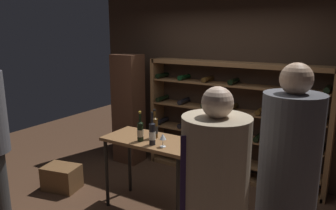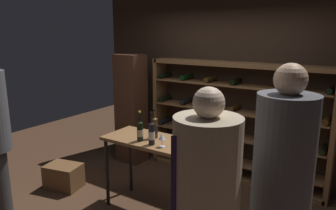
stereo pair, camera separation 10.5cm
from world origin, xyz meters
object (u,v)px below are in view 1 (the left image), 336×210
at_px(tasting_table, 151,148).
at_px(wine_crate, 62,177).
at_px(wine_rack, 231,121).
at_px(wine_bottle_green_slim, 155,127).
at_px(wine_glass_stemmed_center, 163,137).
at_px(wine_bottle_red_label, 140,131).
at_px(wine_bottle_amber_reserve, 152,133).
at_px(person_guest_plum_blouse, 286,187).
at_px(display_cabinet, 128,109).

xyz_separation_m(tasting_table, wine_crate, (-1.37, -0.23, -0.63)).
distance_m(wine_rack, wine_bottle_green_slim, 1.43).
height_order(wine_rack, wine_glass_stemmed_center, wine_rack).
height_order(wine_bottle_red_label, wine_bottle_green_slim, wine_bottle_red_label).
distance_m(wine_bottle_red_label, wine_bottle_amber_reserve, 0.19).
xyz_separation_m(wine_rack, person_guest_plum_blouse, (1.23, -2.18, 0.23)).
bearing_deg(tasting_table, wine_bottle_amber_reserve, -49.11).
relative_size(person_guest_plum_blouse, display_cabinet, 1.09).
height_order(display_cabinet, wine_glass_stemmed_center, display_cabinet).
distance_m(tasting_table, display_cabinet, 1.62).
relative_size(wine_crate, wine_bottle_green_slim, 1.36).
height_order(wine_rack, tasting_table, wine_rack).
distance_m(tasting_table, person_guest_plum_blouse, 1.90).
bearing_deg(wine_bottle_red_label, wine_bottle_green_slim, 67.86).
height_order(wine_rack, wine_bottle_amber_reserve, wine_rack).
bearing_deg(wine_bottle_red_label, wine_bottle_amber_reserve, -9.29).
bearing_deg(wine_bottle_green_slim, wine_bottle_amber_reserve, -62.21).
distance_m(wine_bottle_red_label, wine_glass_stemmed_center, 0.33).
height_order(wine_crate, wine_bottle_amber_reserve, wine_bottle_amber_reserve).
distance_m(tasting_table, wine_crate, 1.52).
height_order(tasting_table, person_guest_plum_blouse, person_guest_plum_blouse).
distance_m(wine_crate, display_cabinet, 1.52).
bearing_deg(display_cabinet, wine_bottle_green_slim, -40.16).
bearing_deg(wine_bottle_red_label, wine_crate, -175.37).
distance_m(wine_bottle_red_label, wine_bottle_green_slim, 0.20).
bearing_deg(wine_crate, person_guest_plum_blouse, -10.21).
height_order(tasting_table, display_cabinet, display_cabinet).
xyz_separation_m(wine_crate, wine_bottle_amber_reserve, (1.50, 0.08, 0.89)).
height_order(person_guest_plum_blouse, wine_crate, person_guest_plum_blouse).
bearing_deg(person_guest_plum_blouse, wine_bottle_green_slim, -5.03).
height_order(wine_bottle_red_label, wine_glass_stemmed_center, wine_bottle_red_label).
bearing_deg(wine_crate, wine_bottle_amber_reserve, 2.88).
relative_size(wine_bottle_red_label, wine_bottle_amber_reserve, 0.94).
relative_size(tasting_table, display_cabinet, 0.62).
xyz_separation_m(display_cabinet, wine_bottle_red_label, (1.14, -1.21, 0.14)).
relative_size(tasting_table, wine_bottle_green_slim, 3.18).
bearing_deg(wine_bottle_amber_reserve, person_guest_plum_blouse, -21.78).
bearing_deg(display_cabinet, tasting_table, -42.30).
xyz_separation_m(wine_rack, wine_bottle_amber_reserve, (-0.35, -1.55, 0.19)).
bearing_deg(person_guest_plum_blouse, wine_crate, 11.34).
relative_size(wine_crate, wine_glass_stemmed_center, 3.12).
relative_size(person_guest_plum_blouse, wine_crate, 4.12).
xyz_separation_m(wine_bottle_green_slim, wine_glass_stemmed_center, (0.25, -0.21, -0.02)).
xyz_separation_m(wine_rack, tasting_table, (-0.48, -1.40, -0.07)).
xyz_separation_m(wine_rack, wine_bottle_red_label, (-0.54, -1.52, 0.17)).
distance_m(wine_bottle_amber_reserve, wine_glass_stemmed_center, 0.14).
bearing_deg(wine_bottle_green_slim, wine_glass_stemmed_center, -39.88).
bearing_deg(wine_bottle_amber_reserve, wine_glass_stemmed_center, 1.78).
bearing_deg(wine_glass_stemmed_center, wine_crate, -177.21).
bearing_deg(person_guest_plum_blouse, wine_bottle_amber_reserve, -0.23).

